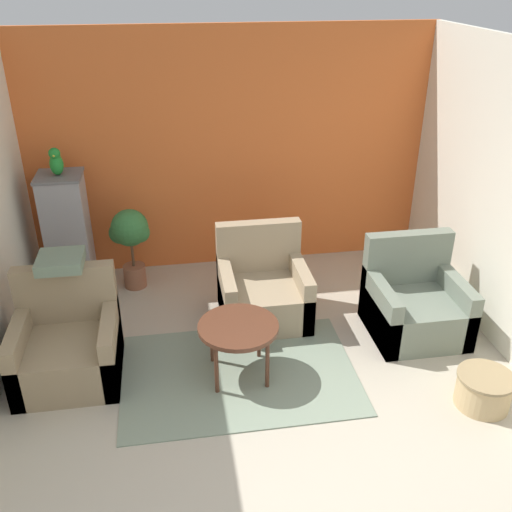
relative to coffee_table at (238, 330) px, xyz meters
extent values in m
plane|color=#B2A893|center=(0.22, -1.33, -0.47)|extent=(20.00, 20.00, 0.00)
cube|color=orange|center=(0.22, 2.19, 0.88)|extent=(4.57, 0.06, 2.69)
cube|color=silver|center=(2.47, 0.41, 0.88)|extent=(0.06, 3.49, 2.69)
cube|color=gray|center=(0.00, 0.00, -0.46)|extent=(2.04, 1.42, 0.01)
cylinder|color=#512D1E|center=(0.00, 0.00, 0.03)|extent=(0.69, 0.69, 0.04)
cylinder|color=#512D1E|center=(-0.21, -0.21, -0.23)|extent=(0.04, 0.04, 0.48)
cylinder|color=#512D1E|center=(0.21, -0.21, -0.23)|extent=(0.04, 0.04, 0.48)
cylinder|color=#512D1E|center=(-0.21, 0.21, -0.23)|extent=(0.04, 0.04, 0.48)
cylinder|color=#512D1E|center=(0.21, 0.21, -0.23)|extent=(0.04, 0.04, 0.48)
cube|color=#8E7A5B|center=(-1.45, 0.19, -0.27)|extent=(0.86, 0.82, 0.40)
cube|color=#8E7A5B|center=(-1.45, 0.53, 0.19)|extent=(0.86, 0.14, 0.53)
cube|color=#8E7A5B|center=(-1.82, 0.19, -0.18)|extent=(0.12, 0.82, 0.58)
cube|color=#8E7A5B|center=(-1.08, 0.19, -0.18)|extent=(0.12, 0.82, 0.58)
cube|color=slate|center=(1.77, 0.36, -0.27)|extent=(0.86, 0.82, 0.40)
cube|color=slate|center=(1.77, 0.69, 0.19)|extent=(0.86, 0.14, 0.53)
cube|color=slate|center=(1.40, 0.36, -0.18)|extent=(0.12, 0.82, 0.58)
cube|color=slate|center=(2.14, 0.36, -0.18)|extent=(0.12, 0.82, 0.58)
cube|color=#9E896B|center=(0.37, 0.84, -0.27)|extent=(0.86, 0.82, 0.40)
cube|color=#9E896B|center=(0.37, 1.18, 0.19)|extent=(0.86, 0.14, 0.53)
cube|color=#9E896B|center=(0.00, 0.84, -0.18)|extent=(0.12, 0.82, 0.58)
cube|color=#9E896B|center=(0.74, 0.84, -0.18)|extent=(0.12, 0.82, 0.58)
cube|color=slate|center=(-1.58, 1.73, -0.41)|extent=(0.47, 0.47, 0.11)
cube|color=#939399|center=(-1.58, 1.73, 0.24)|extent=(0.43, 0.43, 1.20)
cube|color=slate|center=(-1.58, 1.73, 0.86)|extent=(0.46, 0.46, 0.03)
ellipsoid|color=#1E842D|center=(-1.58, 1.73, 0.98)|extent=(0.13, 0.17, 0.21)
sphere|color=#1E842D|center=(-1.58, 1.71, 1.10)|extent=(0.11, 0.11, 0.11)
cone|color=gold|center=(-1.58, 1.66, 1.09)|extent=(0.05, 0.05, 0.05)
cone|color=#1E842D|center=(-1.58, 1.81, 0.96)|extent=(0.07, 0.14, 0.18)
cylinder|color=brown|center=(-0.94, 1.72, -0.34)|extent=(0.24, 0.24, 0.26)
cylinder|color=brown|center=(-0.94, 1.72, -0.05)|extent=(0.03, 0.03, 0.32)
sphere|color=#337038|center=(-0.94, 1.72, 0.25)|extent=(0.40, 0.40, 0.40)
sphere|color=#337038|center=(-1.05, 1.76, 0.18)|extent=(0.24, 0.24, 0.24)
sphere|color=#337038|center=(-0.84, 1.69, 0.20)|extent=(0.22, 0.22, 0.22)
cylinder|color=tan|center=(1.91, -0.70, -0.32)|extent=(0.43, 0.43, 0.29)
cylinder|color=#957E57|center=(1.91, -0.70, -0.19)|extent=(0.46, 0.46, 0.02)
cube|color=slate|center=(-1.45, 0.53, 0.50)|extent=(0.38, 0.38, 0.10)
camera|label=1|loc=(-0.49, -3.96, 2.76)|focal=40.00mm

